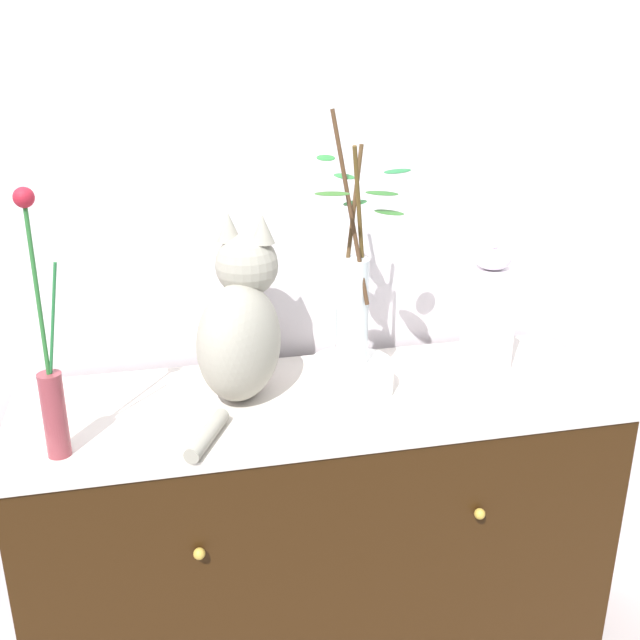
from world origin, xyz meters
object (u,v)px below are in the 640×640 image
at_px(vase_glass_clear, 353,298).
at_px(jar_lidded_porcelain, 489,310).
at_px(vase_slim_green, 51,386).
at_px(cat_sitting, 241,326).
at_px(bowl_porcelain, 351,377).
at_px(sideboard, 320,562).

xyz_separation_m(vase_glass_clear, jar_lidded_porcelain, (0.35, 0.06, -0.08)).
bearing_deg(vase_slim_green, cat_sitting, 25.97).
distance_m(vase_slim_green, bowl_porcelain, 0.64).
relative_size(sideboard, vase_glass_clear, 2.45).
relative_size(vase_slim_green, bowl_porcelain, 2.72).
bearing_deg(jar_lidded_porcelain, vase_glass_clear, -169.85).
xyz_separation_m(vase_slim_green, bowl_porcelain, (0.61, 0.14, -0.11)).
height_order(bowl_porcelain, vase_glass_clear, vase_glass_clear).
distance_m(cat_sitting, vase_glass_clear, 0.25).
bearing_deg(jar_lidded_porcelain, sideboard, -170.84).
relative_size(vase_slim_green, jar_lidded_porcelain, 1.61).
distance_m(sideboard, cat_sitting, 0.64).
xyz_separation_m(sideboard, vase_glass_clear, (0.07, 0.01, 0.68)).
bearing_deg(jar_lidded_porcelain, bowl_porcelain, -170.07).
height_order(sideboard, cat_sitting, cat_sitting).
xyz_separation_m(cat_sitting, vase_glass_clear, (0.24, -0.04, 0.06)).
distance_m(sideboard, jar_lidded_porcelain, 0.74).
distance_m(cat_sitting, jar_lidded_porcelain, 0.59).
xyz_separation_m(vase_slim_green, jar_lidded_porcelain, (0.96, 0.20, -0.00)).
bearing_deg(bowl_porcelain, cat_sitting, 170.30).
bearing_deg(cat_sitting, sideboard, -16.10).
bearing_deg(sideboard, vase_glass_clear, 4.44).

